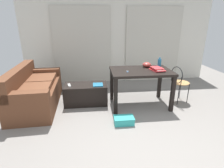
{
  "coord_description": "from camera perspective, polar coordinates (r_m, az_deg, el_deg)",
  "views": [
    {
      "loc": [
        -0.74,
        -1.99,
        1.73
      ],
      "look_at": [
        -0.35,
        1.61,
        0.43
      ],
      "focal_mm": 28.16,
      "sensor_mm": 36.0,
      "label": 1
    }
  ],
  "objects": [
    {
      "name": "ground_plane",
      "position": [
        3.7,
        6.1,
        -8.3
      ],
      "size": [
        7.67,
        7.67,
        0.0
      ],
      "primitive_type": "plane",
      "color": "gray"
    },
    {
      "name": "wall_back",
      "position": [
        5.26,
        1.94,
        14.48
      ],
      "size": [
        5.39,
        0.1,
        2.5
      ],
      "primitive_type": "cube",
      "color": "silver",
      "rests_on": "ground"
    },
    {
      "name": "curtains",
      "position": [
        5.19,
        2.05,
        12.34
      ],
      "size": [
        3.68,
        0.03,
        2.13
      ],
      "color": "beige",
      "rests_on": "ground"
    },
    {
      "name": "couch",
      "position": [
        4.06,
        -23.82,
        -2.22
      ],
      "size": [
        0.9,
        1.77,
        0.84
      ],
      "color": "brown",
      "rests_on": "ground"
    },
    {
      "name": "coffee_table",
      "position": [
        3.92,
        -8.45,
        -3.21
      ],
      "size": [
        0.92,
        0.48,
        0.44
      ],
      "color": "black",
      "rests_on": "ground"
    },
    {
      "name": "craft_table",
      "position": [
        3.69,
        9.3,
        2.79
      ],
      "size": [
        1.23,
        0.81,
        0.79
      ],
      "color": "black",
      "rests_on": "ground"
    },
    {
      "name": "wire_chair",
      "position": [
        4.12,
        20.84,
        1.22
      ],
      "size": [
        0.37,
        0.4,
        0.82
      ],
      "color": "#B7844C",
      "rests_on": "ground"
    },
    {
      "name": "bottle_near",
      "position": [
        4.04,
        15.16,
        6.75
      ],
      "size": [
        0.08,
        0.08,
        0.2
      ],
      "color": "teal",
      "rests_on": "craft_table"
    },
    {
      "name": "bowl",
      "position": [
        3.92,
        11.22,
        6.17
      ],
      "size": [
        0.19,
        0.19,
        0.1
      ],
      "primitive_type": "ellipsoid",
      "color": "#9E3833",
      "rests_on": "craft_table"
    },
    {
      "name": "book_stack",
      "position": [
        3.69,
        14.45,
        4.71
      ],
      "size": [
        0.28,
        0.35,
        0.06
      ],
      "color": "red",
      "rests_on": "craft_table"
    },
    {
      "name": "scissors",
      "position": [
        3.51,
        5.04,
        4.07
      ],
      "size": [
        0.05,
        0.1,
        0.0
      ],
      "color": "#9EA0A5",
      "rests_on": "craft_table"
    },
    {
      "name": "tv_remote_primary",
      "position": [
        3.84,
        -13.72,
        -0.4
      ],
      "size": [
        0.09,
        0.19,
        0.02
      ],
      "primitive_type": "cube",
      "rotation": [
        0.0,
        0.0,
        0.26
      ],
      "color": "#B7B7B2",
      "rests_on": "coffee_table"
    },
    {
      "name": "magazine",
      "position": [
        3.77,
        -4.6,
        -0.24
      ],
      "size": [
        0.21,
        0.24,
        0.02
      ],
      "primitive_type": "cube",
      "rotation": [
        0.0,
        0.0,
        -0.01
      ],
      "color": "#1E668C",
      "rests_on": "coffee_table"
    },
    {
      "name": "shoebox",
      "position": [
        3.2,
        3.89,
        -11.69
      ],
      "size": [
        0.35,
        0.22,
        0.13
      ],
      "color": "#33B2AD",
      "rests_on": "ground"
    }
  ]
}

